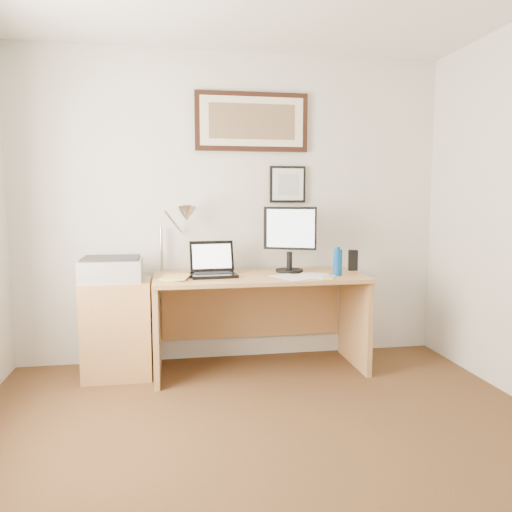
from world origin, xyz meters
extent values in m
plane|color=#4F331C|center=(0.00, 0.00, 0.00)|extent=(4.00, 4.00, 0.00)
cube|color=silver|center=(0.00, 2.00, 1.25)|extent=(3.50, 0.02, 2.50)
cube|color=#AF7F49|center=(-0.92, 1.68, 0.36)|extent=(0.50, 0.40, 0.73)
cylinder|color=#0B4692|center=(0.74, 1.51, 0.85)|extent=(0.07, 0.07, 0.20)
cylinder|color=#0B4692|center=(0.74, 1.51, 0.96)|extent=(0.04, 0.04, 0.02)
cube|color=black|center=(0.95, 1.75, 0.83)|extent=(0.09, 0.08, 0.17)
cube|color=white|center=(0.37, 1.48, 0.75)|extent=(0.32, 0.36, 0.00)
cube|color=white|center=(0.54, 1.51, 0.75)|extent=(0.34, 0.38, 0.00)
cube|color=#E1D46A|center=(0.60, 1.34, 0.76)|extent=(0.10, 0.10, 0.01)
cylinder|color=white|center=(0.62, 1.42, 0.76)|extent=(0.14, 0.06, 0.02)
imported|color=#D5B764|center=(-0.58, 1.58, 0.76)|extent=(0.24, 0.30, 0.02)
cube|color=#AF7F49|center=(0.15, 1.63, 0.73)|extent=(1.60, 0.70, 0.03)
cube|color=#AF7F49|center=(-0.63, 1.63, 0.36)|extent=(0.04, 0.65, 0.72)
cube|color=#AF7F49|center=(0.93, 1.63, 0.36)|extent=(0.04, 0.65, 0.72)
cube|color=#AF7F49|center=(0.15, 1.96, 0.45)|extent=(1.50, 0.03, 0.55)
cube|color=black|center=(-0.20, 1.61, 0.76)|extent=(0.36, 0.27, 0.02)
cube|color=black|center=(-0.20, 1.64, 0.78)|extent=(0.29, 0.15, 0.00)
cube|color=black|center=(-0.20, 1.74, 0.89)|extent=(0.34, 0.10, 0.23)
cube|color=white|center=(-0.20, 1.73, 0.89)|extent=(0.30, 0.07, 0.18)
cylinder|color=black|center=(0.42, 1.76, 0.76)|extent=(0.22, 0.22, 0.02)
cylinder|color=black|center=(0.42, 1.76, 0.84)|extent=(0.04, 0.04, 0.14)
cube|color=black|center=(0.42, 1.75, 1.10)|extent=(0.40, 0.20, 0.34)
cube|color=silver|center=(0.42, 1.73, 1.10)|extent=(0.35, 0.15, 0.30)
cube|color=#AAAAAC|center=(-0.95, 1.66, 0.81)|extent=(0.44, 0.34, 0.16)
cube|color=#2B2B2B|center=(-0.95, 1.66, 0.90)|extent=(0.40, 0.30, 0.02)
cylinder|color=silver|center=(-0.59, 1.92, 0.93)|extent=(0.02, 0.02, 0.36)
cylinder|color=silver|center=(-0.49, 1.86, 1.15)|extent=(0.15, 0.23, 0.19)
cone|color=silver|center=(-0.39, 1.80, 1.21)|extent=(0.16, 0.18, 0.15)
cube|color=black|center=(0.15, 1.98, 1.95)|extent=(0.92, 0.03, 0.47)
cube|color=#ECE4C6|center=(0.15, 1.96, 1.95)|extent=(0.84, 0.01, 0.39)
cube|color=brown|center=(0.15, 1.95, 1.95)|extent=(0.70, 0.00, 0.28)
cube|color=black|center=(0.45, 1.98, 1.45)|extent=(0.30, 0.02, 0.30)
cube|color=white|center=(0.45, 1.96, 1.45)|extent=(0.26, 0.00, 0.26)
cube|color=#ADB2B7|center=(0.45, 1.96, 1.45)|extent=(0.17, 0.00, 0.17)
camera|label=1|loc=(-0.51, -2.10, 1.34)|focal=35.00mm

